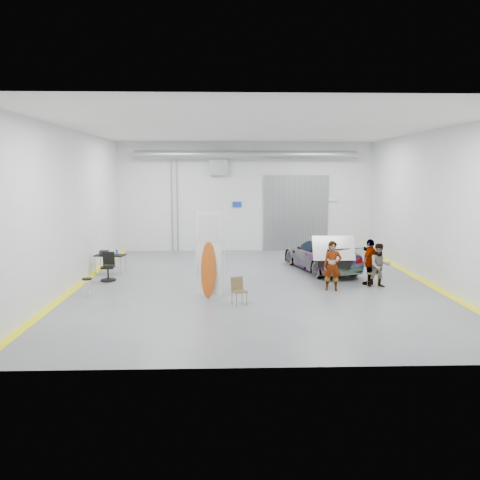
{
  "coord_description": "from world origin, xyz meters",
  "views": [
    {
      "loc": [
        -1.13,
        -17.98,
        4.36
      ],
      "look_at": [
        -0.52,
        1.73,
        1.5
      ],
      "focal_mm": 35.0,
      "sensor_mm": 36.0,
      "label": 1
    }
  ],
  "objects_px": {
    "shop_stool": "(87,288)",
    "work_table": "(109,255)",
    "sedan_car": "(321,254)",
    "folding_chair_near": "(239,296)",
    "folding_chair_far": "(374,278)",
    "office_chair": "(108,268)",
    "person_c": "(370,262)",
    "surfboard_display": "(210,261)",
    "person_b": "(380,265)",
    "person_a": "(332,266)"
  },
  "relations": [
    {
      "from": "folding_chair_far",
      "to": "office_chair",
      "type": "relative_size",
      "value": 0.86
    },
    {
      "from": "person_b",
      "to": "folding_chair_far",
      "type": "distance_m",
      "value": 0.6
    },
    {
      "from": "office_chair",
      "to": "sedan_car",
      "type": "bearing_deg",
      "value": 9.17
    },
    {
      "from": "work_table",
      "to": "folding_chair_near",
      "type": "bearing_deg",
      "value": -42.81
    },
    {
      "from": "person_b",
      "to": "person_c",
      "type": "xyz_separation_m",
      "value": [
        -0.24,
        0.4,
        0.06
      ]
    },
    {
      "from": "shop_stool",
      "to": "work_table",
      "type": "distance_m",
      "value": 4.13
    },
    {
      "from": "folding_chair_far",
      "to": "surfboard_display",
      "type": "bearing_deg",
      "value": -134.55
    },
    {
      "from": "sedan_car",
      "to": "shop_stool",
      "type": "xyz_separation_m",
      "value": [
        -9.14,
        -4.39,
        -0.37
      ]
    },
    {
      "from": "person_b",
      "to": "shop_stool",
      "type": "relative_size",
      "value": 2.41
    },
    {
      "from": "work_table",
      "to": "person_a",
      "type": "bearing_deg",
      "value": -20.15
    },
    {
      "from": "folding_chair_near",
      "to": "work_table",
      "type": "height_order",
      "value": "work_table"
    },
    {
      "from": "folding_chair_far",
      "to": "office_chair",
      "type": "xyz_separation_m",
      "value": [
        -10.51,
        1.21,
        0.2
      ]
    },
    {
      "from": "sedan_car",
      "to": "folding_chair_near",
      "type": "height_order",
      "value": "sedan_car"
    },
    {
      "from": "person_c",
      "to": "sedan_car",
      "type": "bearing_deg",
      "value": -107.37
    },
    {
      "from": "person_a",
      "to": "folding_chair_far",
      "type": "bearing_deg",
      "value": 33.32
    },
    {
      "from": "sedan_car",
      "to": "person_c",
      "type": "height_order",
      "value": "person_c"
    },
    {
      "from": "person_a",
      "to": "shop_stool",
      "type": "distance_m",
      "value": 8.86
    },
    {
      "from": "sedan_car",
      "to": "person_b",
      "type": "height_order",
      "value": "person_b"
    },
    {
      "from": "folding_chair_near",
      "to": "folding_chair_far",
      "type": "xyz_separation_m",
      "value": [
        5.29,
        2.47,
        0.02
      ]
    },
    {
      "from": "folding_chair_near",
      "to": "shop_stool",
      "type": "height_order",
      "value": "folding_chair_near"
    },
    {
      "from": "surfboard_display",
      "to": "work_table",
      "type": "relative_size",
      "value": 2.34
    },
    {
      "from": "person_a",
      "to": "person_b",
      "type": "height_order",
      "value": "person_a"
    },
    {
      "from": "person_a",
      "to": "surfboard_display",
      "type": "distance_m",
      "value": 4.59
    },
    {
      "from": "person_a",
      "to": "person_c",
      "type": "xyz_separation_m",
      "value": [
        1.67,
        0.84,
        -0.02
      ]
    },
    {
      "from": "person_b",
      "to": "folding_chair_far",
      "type": "height_order",
      "value": "person_b"
    },
    {
      "from": "office_chair",
      "to": "shop_stool",
      "type": "bearing_deg",
      "value": -93.53
    },
    {
      "from": "folding_chair_near",
      "to": "shop_stool",
      "type": "relative_size",
      "value": 1.29
    },
    {
      "from": "surfboard_display",
      "to": "work_table",
      "type": "bearing_deg",
      "value": 151.46
    },
    {
      "from": "folding_chair_near",
      "to": "work_table",
      "type": "bearing_deg",
      "value": 114.57
    },
    {
      "from": "folding_chair_near",
      "to": "folding_chair_far",
      "type": "distance_m",
      "value": 5.84
    },
    {
      "from": "person_c",
      "to": "shop_stool",
      "type": "xyz_separation_m",
      "value": [
        -10.48,
        -1.61,
        -0.56
      ]
    },
    {
      "from": "surfboard_display",
      "to": "office_chair",
      "type": "distance_m",
      "value": 5.12
    },
    {
      "from": "surfboard_display",
      "to": "shop_stool",
      "type": "height_order",
      "value": "surfboard_display"
    },
    {
      "from": "person_a",
      "to": "surfboard_display",
      "type": "xyz_separation_m",
      "value": [
        -4.48,
        -0.9,
        0.37
      ]
    },
    {
      "from": "person_c",
      "to": "folding_chair_far",
      "type": "xyz_separation_m",
      "value": [
        0.11,
        -0.18,
        -0.6
      ]
    },
    {
      "from": "folding_chair_far",
      "to": "office_chair",
      "type": "bearing_deg",
      "value": -155.07
    },
    {
      "from": "folding_chair_near",
      "to": "work_table",
      "type": "relative_size",
      "value": 0.66
    },
    {
      "from": "sedan_car",
      "to": "folding_chair_far",
      "type": "xyz_separation_m",
      "value": [
        1.45,
        -2.95,
        -0.41
      ]
    },
    {
      "from": "person_b",
      "to": "office_chair",
      "type": "bearing_deg",
      "value": 174.59
    },
    {
      "from": "work_table",
      "to": "office_chair",
      "type": "relative_size",
      "value": 1.21
    },
    {
      "from": "sedan_car",
      "to": "shop_stool",
      "type": "relative_size",
      "value": 7.06
    },
    {
      "from": "person_b",
      "to": "work_table",
      "type": "xyz_separation_m",
      "value": [
        -10.97,
        2.88,
        -0.04
      ]
    },
    {
      "from": "person_a",
      "to": "folding_chair_far",
      "type": "relative_size",
      "value": 1.91
    },
    {
      "from": "person_a",
      "to": "person_c",
      "type": "distance_m",
      "value": 1.87
    },
    {
      "from": "office_chair",
      "to": "person_a",
      "type": "bearing_deg",
      "value": -13.83
    },
    {
      "from": "person_c",
      "to": "folding_chair_near",
      "type": "bearing_deg",
      "value": -15.99
    },
    {
      "from": "person_a",
      "to": "office_chair",
      "type": "xyz_separation_m",
      "value": [
        -8.72,
        1.87,
        -0.43
      ]
    },
    {
      "from": "person_a",
      "to": "office_chair",
      "type": "height_order",
      "value": "person_a"
    },
    {
      "from": "sedan_car",
      "to": "folding_chair_near",
      "type": "bearing_deg",
      "value": 40.84
    },
    {
      "from": "shop_stool",
      "to": "office_chair",
      "type": "relative_size",
      "value": 0.62
    }
  ]
}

